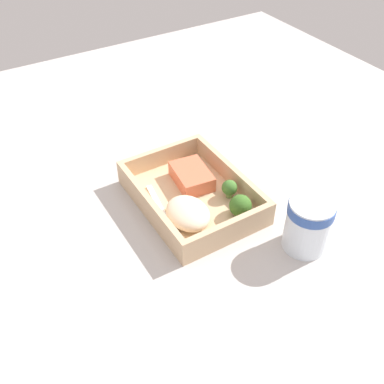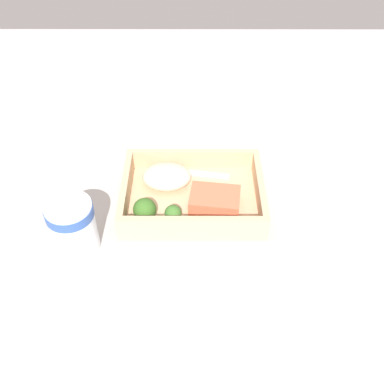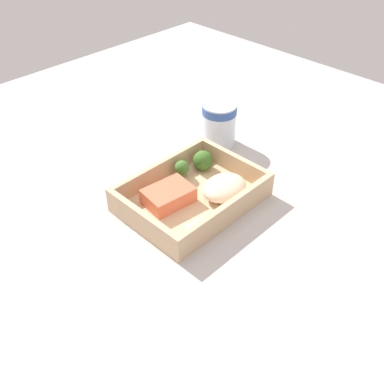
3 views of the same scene
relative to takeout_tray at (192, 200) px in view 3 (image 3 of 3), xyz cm
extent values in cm
cube|color=#B5B0AC|center=(0.00, 0.00, -1.60)|extent=(160.00, 160.00, 2.00)
cube|color=tan|center=(0.00, 0.00, 0.00)|extent=(27.12, 20.13, 1.20)
cube|color=tan|center=(0.00, -9.47, 2.69)|extent=(27.12, 1.20, 4.18)
cube|color=tan|center=(0.00, 9.47, 2.69)|extent=(27.12, 1.20, 4.18)
cube|color=tan|center=(-12.96, 0.00, 2.69)|extent=(1.20, 17.73, 4.18)
cube|color=tan|center=(12.96, 0.00, 2.69)|extent=(1.20, 17.73, 4.18)
cube|color=#DE6A48|center=(-4.17, 2.44, 2.20)|extent=(10.17, 7.81, 3.19)
ellipsoid|color=beige|center=(5.20, -4.03, 2.52)|extent=(9.81, 7.80, 3.85)
cylinder|color=#77A151|center=(3.59, 6.53, 1.36)|extent=(1.20, 1.20, 1.51)
sphere|color=#3F6F2C|center=(3.59, 6.53, 2.98)|extent=(3.15, 3.15, 3.15)
cylinder|color=#85A45D|center=(8.86, 5.41, 1.11)|extent=(1.65, 1.65, 1.02)
sphere|color=#3A6925|center=(8.86, 5.41, 2.81)|extent=(4.34, 4.34, 4.34)
cube|color=white|center=(-1.36, -6.91, 0.82)|extent=(12.41, 3.09, 0.44)
cube|color=white|center=(6.44, -8.18, 0.82)|extent=(3.71, 2.72, 0.44)
cylinder|color=white|center=(20.56, 11.36, 4.58)|extent=(7.89, 7.89, 10.35)
cylinder|color=#3356A8|center=(20.56, 11.36, 8.42)|extent=(8.13, 8.13, 1.86)
camera|label=1|loc=(57.59, -34.89, 60.74)|focal=42.00mm
camera|label=2|loc=(-0.15, 62.90, 62.17)|focal=42.00mm
camera|label=3|loc=(-49.97, -49.25, 57.91)|focal=42.00mm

